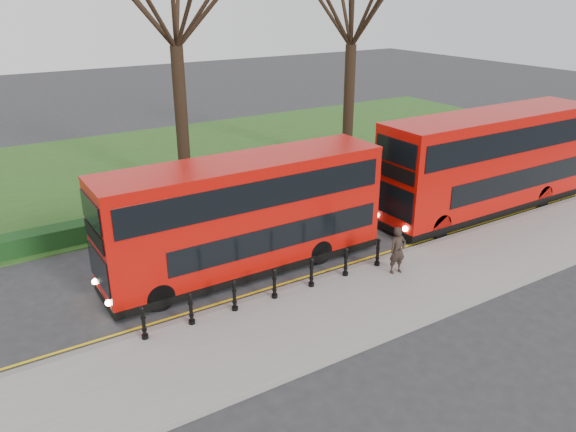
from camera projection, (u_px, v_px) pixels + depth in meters
ground at (246, 287)px, 19.11m from camera, size 120.00×120.00×0.00m
pavement at (293, 326)px, 16.73m from camera, size 60.00×4.00×0.15m
kerb at (260, 297)px, 18.30m from camera, size 60.00×0.25×0.16m
grass_verge at (118, 173)px, 30.88m from camera, size 60.00×18.00×0.06m
hedge at (172, 213)px, 24.30m from camera, size 60.00×0.90×0.80m
yellow_line_outer at (256, 295)px, 18.56m from camera, size 60.00×0.10×0.01m
yellow_line_inner at (253, 293)px, 18.72m from camera, size 60.00×0.10×0.01m
tree_right at (353, 2)px, 29.57m from camera, size 7.71×7.71×12.05m
bollard_row at (274, 284)px, 17.97m from camera, size 8.77×0.15×1.00m
bus_lead at (245, 216)px, 19.56m from camera, size 10.26×2.36×4.08m
bus_rear at (489, 163)px, 24.90m from camera, size 11.23×2.58×4.47m
pedestrian at (398, 250)px, 19.46m from camera, size 0.68×0.51×1.70m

